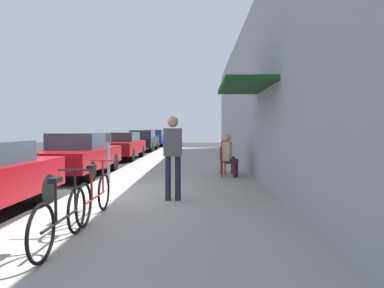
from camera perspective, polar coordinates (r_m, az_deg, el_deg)
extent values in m
plane|color=#2D2D30|center=(7.96, -20.24, -8.94)|extent=(60.00, 60.00, 0.00)
cube|color=#9E9B93|center=(9.39, -2.61, -6.64)|extent=(4.50, 32.00, 0.12)
cube|color=#999EA8|center=(9.48, 12.19, 9.42)|extent=(0.30, 32.00, 5.41)
cube|color=#19471E|center=(8.39, 8.71, 9.63)|extent=(1.10, 2.80, 0.12)
cylinder|color=black|center=(7.62, -23.68, -7.07)|extent=(0.22, 0.64, 0.64)
cube|color=maroon|center=(11.75, -18.54, -2.18)|extent=(1.80, 4.40, 0.59)
cube|color=#333D47|center=(11.86, -18.34, 0.54)|extent=(1.48, 2.11, 0.51)
cylinder|color=black|center=(12.84, -13.12, -3.02)|extent=(0.22, 0.64, 0.64)
cylinder|color=black|center=(13.32, -19.74, -2.91)|extent=(0.22, 0.64, 0.64)
cylinder|color=black|center=(10.24, -16.93, -4.51)|extent=(0.22, 0.64, 0.64)
cylinder|color=black|center=(10.84, -24.94, -4.25)|extent=(0.22, 0.64, 0.64)
cube|color=maroon|center=(17.51, -11.85, -0.53)|extent=(1.80, 4.40, 0.60)
cube|color=#333D47|center=(17.64, -11.76, 1.20)|extent=(1.48, 2.11, 0.45)
cylinder|color=black|center=(18.71, -8.53, -1.21)|extent=(0.22, 0.64, 0.64)
cylinder|color=black|center=(19.04, -13.23, -1.19)|extent=(0.22, 0.64, 0.64)
cylinder|color=black|center=(16.04, -10.19, -1.87)|extent=(0.22, 0.64, 0.64)
cylinder|color=black|center=(16.42, -15.62, -1.82)|extent=(0.22, 0.64, 0.64)
cube|color=black|center=(23.72, -8.37, 0.36)|extent=(1.80, 4.40, 0.63)
cube|color=#333D47|center=(23.85, -8.32, 1.73)|extent=(1.48, 2.11, 0.50)
cylinder|color=black|center=(24.96, -6.05, -0.23)|extent=(0.22, 0.64, 0.64)
cylinder|color=black|center=(25.21, -9.62, -0.22)|extent=(0.22, 0.64, 0.64)
cylinder|color=black|center=(22.26, -6.94, -0.59)|extent=(0.22, 0.64, 0.64)
cylinder|color=black|center=(22.54, -10.93, -0.57)|extent=(0.22, 0.64, 0.64)
cube|color=navy|center=(29.79, -6.38, 0.88)|extent=(1.80, 4.40, 0.67)
cube|color=#333D47|center=(29.92, -6.35, 1.96)|extent=(1.48, 2.11, 0.46)
cylinder|color=black|center=(31.06, -4.60, 0.35)|extent=(0.22, 0.64, 0.64)
cylinder|color=black|center=(31.26, -7.49, 0.35)|extent=(0.22, 0.64, 0.64)
cylinder|color=black|center=(28.35, -5.16, 0.12)|extent=(0.22, 0.64, 0.64)
cylinder|color=black|center=(28.57, -8.32, 0.12)|extent=(0.22, 0.64, 0.64)
cylinder|color=slate|center=(9.32, -13.87, -3.01)|extent=(0.07, 0.07, 1.10)
cube|color=#383D42|center=(9.28, -13.92, 1.05)|extent=(0.12, 0.10, 0.22)
torus|color=black|center=(5.04, -18.84, -10.43)|extent=(0.04, 0.66, 0.66)
torus|color=black|center=(4.10, -24.04, -13.56)|extent=(0.04, 0.66, 0.66)
cylinder|color=black|center=(4.56, -21.16, -11.85)|extent=(0.04, 1.05, 0.04)
cylinder|color=black|center=(4.37, -21.98, -9.14)|extent=(0.04, 0.04, 0.50)
cube|color=black|center=(4.33, -22.04, -5.63)|extent=(0.10, 0.20, 0.06)
cylinder|color=black|center=(4.94, -19.09, -7.39)|extent=(0.03, 0.03, 0.56)
cylinder|color=black|center=(4.90, -19.14, -4.16)|extent=(0.46, 0.03, 0.03)
torus|color=black|center=(6.29, -14.62, -7.77)|extent=(0.04, 0.66, 0.66)
torus|color=black|center=(5.31, -17.77, -9.76)|extent=(0.04, 0.66, 0.66)
cylinder|color=maroon|center=(5.79, -16.06, -8.68)|extent=(0.04, 1.05, 0.04)
cylinder|color=maroon|center=(5.61, -16.55, -6.47)|extent=(0.04, 0.04, 0.50)
cube|color=black|center=(5.57, -16.59, -3.73)|extent=(0.10, 0.20, 0.06)
cylinder|color=maroon|center=(6.20, -14.77, -5.30)|extent=(0.03, 0.03, 0.56)
cylinder|color=maroon|center=(6.16, -14.81, -2.73)|extent=(0.46, 0.03, 0.03)
cylinder|color=maroon|center=(10.39, 7.62, -4.18)|extent=(0.04, 0.04, 0.45)
cylinder|color=maroon|center=(10.02, 7.17, -4.43)|extent=(0.04, 0.04, 0.45)
cylinder|color=maroon|center=(10.47, 5.58, -4.11)|extent=(0.04, 0.04, 0.45)
cylinder|color=maroon|center=(10.11, 5.06, -4.35)|extent=(0.04, 0.04, 0.45)
cube|color=maroon|center=(10.22, 6.36, -2.93)|extent=(0.56, 0.56, 0.03)
cube|color=maroon|center=(10.25, 5.25, -1.76)|extent=(0.17, 0.43, 0.40)
cylinder|color=#232838|center=(10.30, 7.46, -4.18)|extent=(0.11, 0.11, 0.47)
cylinder|color=#232838|center=(10.31, 6.76, -2.86)|extent=(0.39, 0.25, 0.14)
cylinder|color=#232838|center=(10.11, 7.23, -4.31)|extent=(0.11, 0.11, 0.47)
cylinder|color=#232838|center=(10.11, 6.51, -2.96)|extent=(0.39, 0.25, 0.14)
cube|color=#CCB28C|center=(10.21, 5.94, -1.21)|extent=(0.32, 0.41, 0.56)
sphere|color=tan|center=(10.19, 5.95, 1.09)|extent=(0.22, 0.22, 0.22)
cylinder|color=maroon|center=(11.21, 7.06, -3.67)|extent=(0.04, 0.04, 0.45)
cylinder|color=maroon|center=(10.83, 6.88, -3.89)|extent=(0.04, 0.04, 0.45)
cylinder|color=maroon|center=(11.25, 5.13, -3.64)|extent=(0.04, 0.04, 0.45)
cylinder|color=maroon|center=(10.87, 4.89, -3.86)|extent=(0.04, 0.04, 0.45)
cube|color=maroon|center=(11.02, 6.00, -2.52)|extent=(0.51, 0.51, 0.03)
cube|color=maroon|center=(11.02, 4.94, -1.44)|extent=(0.11, 0.44, 0.40)
cylinder|color=#232838|center=(11.12, 6.97, -3.67)|extent=(0.11, 0.11, 0.47)
cylinder|color=#232838|center=(11.11, 6.31, -2.45)|extent=(0.38, 0.20, 0.14)
cylinder|color=#232838|center=(10.92, 6.88, -3.78)|extent=(0.11, 0.11, 0.47)
cylinder|color=#232838|center=(10.91, 6.20, -2.55)|extent=(0.38, 0.20, 0.14)
cube|color=#B22626|center=(11.00, 5.59, -0.93)|extent=(0.28, 0.39, 0.56)
sphere|color=tan|center=(10.98, 5.60, 1.20)|extent=(0.22, 0.22, 0.22)
cylinder|color=#232838|center=(6.89, -4.06, -5.77)|extent=(0.12, 0.12, 0.90)
cylinder|color=#232838|center=(6.87, -2.39, -5.78)|extent=(0.12, 0.12, 0.90)
cube|color=#595960|center=(6.81, -3.25, 0.31)|extent=(0.36, 0.22, 0.56)
sphere|color=tan|center=(6.81, -3.26, 3.76)|extent=(0.22, 0.22, 0.22)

